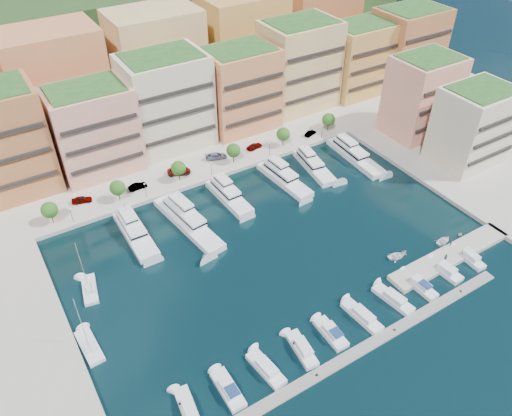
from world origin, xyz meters
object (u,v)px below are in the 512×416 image
at_px(tree_0, 49,210).
at_px(cruiser_5, 362,316).
at_px(lamppost_4, 322,129).
at_px(tender_1, 404,252).
at_px(lamppost_1, 145,188).
at_px(person_0, 446,257).
at_px(yacht_6, 353,154).
at_px(sailboat_1, 90,347).
at_px(car_0, 82,200).
at_px(cruiser_8, 445,271).
at_px(cruiser_3, 302,349).
at_px(car_2, 179,171).
at_px(yacht_3, 228,194).
at_px(cruiser_4, 331,333).
at_px(tender_3, 460,234).
at_px(cruiser_0, 189,411).
at_px(tree_2, 178,168).
at_px(cruiser_1, 228,390).
at_px(yacht_1, 134,232).
at_px(cruiser_6, 393,299).
at_px(car_4, 254,146).
at_px(cruiser_7, 419,285).
at_px(cruiser_2, 266,369).
at_px(tender_0, 397,256).
at_px(sailboat_2, 90,290).
at_px(car_5, 310,133).
at_px(yacht_5, 313,164).
at_px(lamppost_0, 71,213).
at_px(car_3, 216,156).
at_px(yacht_4, 283,177).
at_px(car_1, 138,186).
at_px(lamppost_2, 211,166).
at_px(yacht_2, 186,220).
at_px(tree_3, 233,150).
at_px(person_1, 451,243).
at_px(tree_5, 329,120).
at_px(tree_4, 283,134).
at_px(lamppost_3, 270,147).

relative_size(tree_0, cruiser_5, 0.61).
height_order(lamppost_4, tender_1, lamppost_4).
distance_m(lamppost_1, person_0, 70.49).
distance_m(yacht_6, sailboat_1, 84.51).
bearing_deg(car_0, yacht_6, -87.69).
height_order(lamppost_4, cruiser_8, lamppost_4).
distance_m(cruiser_3, car_2, 60.99).
bearing_deg(yacht_3, cruiser_4, -95.00).
bearing_deg(tender_3, cruiser_0, 87.52).
relative_size(tree_2, cruiser_1, 0.70).
xyz_separation_m(yacht_1, cruiser_4, (20.67, -45.18, -0.52)).
relative_size(cruiser_4, cruiser_6, 0.83).
distance_m(lamppost_1, yacht_1, 13.15).
height_order(tree_0, car_4, tree_0).
xyz_separation_m(yacht_1, cruiser_7, (43.17, -45.20, -0.52)).
bearing_deg(cruiser_0, cruiser_2, 0.02).
distance_m(tender_0, tender_1, 2.16).
height_order(cruiser_0, sailboat_2, sailboat_2).
xyz_separation_m(cruiser_3, car_5, (45.24, 58.67, 1.12)).
distance_m(yacht_5, sailboat_1, 73.07).
distance_m(lamppost_0, cruiser_2, 58.49).
distance_m(cruiser_1, car_3, 69.45).
bearing_deg(cruiser_5, yacht_4, 74.70).
bearing_deg(yacht_1, lamppost_0, 135.32).
relative_size(sailboat_1, car_1, 2.87).
bearing_deg(lamppost_1, tender_0, -50.96).
bearing_deg(tender_3, cruiser_7, 100.21).
distance_m(lamppost_2, car_1, 19.16).
bearing_deg(yacht_2, yacht_3, 14.96).
bearing_deg(cruiser_1, cruiser_2, 0.12).
height_order(lamppost_4, cruiser_6, lamppost_4).
distance_m(tree_3, car_3, 5.92).
bearing_deg(tree_3, person_1, -65.85).
height_order(cruiser_5, cruiser_7, cruiser_7).
bearing_deg(person_0, cruiser_0, 52.32).
relative_size(yacht_4, car_2, 3.10).
height_order(yacht_6, tender_1, yacht_6).
xyz_separation_m(yacht_4, car_3, (-10.41, 17.06, 0.75)).
bearing_deg(cruiser_1, yacht_3, 60.93).
height_order(cruiser_0, cruiser_1, cruiser_1).
bearing_deg(tree_5, cruiser_5, -122.59).
bearing_deg(car_3, cruiser_6, -159.14).
bearing_deg(yacht_6, yacht_5, 171.82).
height_order(tree_4, lamppost_2, tree_4).
height_order(tree_5, yacht_4, tree_5).
bearing_deg(lamppost_4, yacht_3, -165.20).
relative_size(cruiser_4, tender_3, 4.90).
relative_size(yacht_6, car_2, 3.52).
height_order(lamppost_3, cruiser_2, lamppost_3).
xyz_separation_m(car_0, car_3, (36.85, -0.02, 0.03)).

